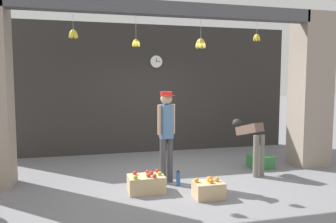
# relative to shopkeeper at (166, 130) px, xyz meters

# --- Properties ---
(ground_plane) EXTENTS (60.00, 60.00, 0.00)m
(ground_plane) POSITION_rel_shopkeeper_xyz_m (0.17, 0.18, -0.95)
(ground_plane) COLOR slate
(shop_back_wall) EXTENTS (7.51, 0.12, 3.20)m
(shop_back_wall) POSITION_rel_shopkeeper_xyz_m (0.17, 2.66, 0.65)
(shop_back_wall) COLOR #2D2B28
(shop_back_wall) RESTS_ON ground_plane
(shop_pillar_right) EXTENTS (0.70, 0.60, 3.20)m
(shop_pillar_right) POSITION_rel_shopkeeper_xyz_m (3.27, 0.48, 0.65)
(shop_pillar_right) COLOR gray
(shop_pillar_right) RESTS_ON ground_plane
(storefront_awning) EXTENTS (5.61, 0.27, 0.81)m
(storefront_awning) POSITION_rel_shopkeeper_xyz_m (0.17, 0.30, 2.11)
(storefront_awning) COLOR #4C4C51
(shopkeeper) EXTENTS (0.33, 0.29, 1.62)m
(shopkeeper) POSITION_rel_shopkeeper_xyz_m (0.00, 0.00, 0.00)
(shopkeeper) COLOR #424247
(shopkeeper) RESTS_ON ground_plane
(worker_stooping) EXTENTS (0.37, 0.79, 1.03)m
(worker_stooping) POSITION_rel_shopkeeper_xyz_m (1.73, 0.15, -0.26)
(worker_stooping) COLOR #6B665B
(worker_stooping) RESTS_ON ground_plane
(fruit_crate_oranges) EXTENTS (0.45, 0.33, 0.31)m
(fruit_crate_oranges) POSITION_rel_shopkeeper_xyz_m (0.45, -0.90, -0.82)
(fruit_crate_oranges) COLOR tan
(fruit_crate_oranges) RESTS_ON ground_plane
(fruit_crate_apples) EXTENTS (0.58, 0.41, 0.33)m
(fruit_crate_apples) POSITION_rel_shopkeeper_xyz_m (-0.44, -0.40, -0.81)
(fruit_crate_apples) COLOR tan
(fruit_crate_apples) RESTS_ON ground_plane
(produce_box_green) EXTENTS (0.46, 0.38, 0.26)m
(produce_box_green) POSITION_rel_shopkeeper_xyz_m (2.14, 0.49, -0.82)
(produce_box_green) COLOR #387A42
(produce_box_green) RESTS_ON ground_plane
(water_bottle) EXTENTS (0.07, 0.07, 0.27)m
(water_bottle) POSITION_rel_shopkeeper_xyz_m (0.15, -0.24, -0.82)
(water_bottle) COLOR #2D60AD
(water_bottle) RESTS_ON ground_plane
(wall_clock) EXTENTS (0.32, 0.03, 0.32)m
(wall_clock) POSITION_rel_shopkeeper_xyz_m (0.38, 2.58, 1.34)
(wall_clock) COLOR black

